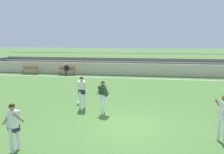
# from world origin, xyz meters

# --- Properties ---
(ground_plane) EXTENTS (160.00, 160.00, 0.00)m
(ground_plane) POSITION_xyz_m (0.00, 0.00, 0.00)
(ground_plane) COLOR #477033
(field_line_sideline) EXTENTS (44.00, 0.12, 0.01)m
(field_line_sideline) POSITION_xyz_m (0.00, 11.17, 0.00)
(field_line_sideline) COLOR white
(field_line_sideline) RESTS_ON ground
(sideline_wall) EXTENTS (48.00, 0.16, 1.22)m
(sideline_wall) POSITION_xyz_m (0.00, 12.88, 0.61)
(sideline_wall) COLOR beige
(sideline_wall) RESTS_ON ground
(bleacher_stand) EXTENTS (27.81, 2.85, 2.04)m
(bleacher_stand) POSITION_xyz_m (-2.63, 15.12, 0.84)
(bleacher_stand) COLOR #897051
(bleacher_stand) RESTS_ON ground
(bench_centre_sideline) EXTENTS (1.80, 0.40, 0.90)m
(bench_centre_sideline) POSITION_xyz_m (-11.26, 12.10, 0.55)
(bench_centre_sideline) COLOR #99754C
(bench_centre_sideline) RESTS_ON ground
(bench_near_bin) EXTENTS (1.80, 0.40, 0.90)m
(bench_near_bin) POSITION_xyz_m (-7.21, 12.10, 0.55)
(bench_near_bin) COLOR #99754C
(bench_near_bin) RESTS_ON ground
(spectator_seated) EXTENTS (0.36, 0.42, 1.21)m
(spectator_seated) POSITION_xyz_m (-7.21, 11.98, 0.70)
(spectator_seated) COLOR #2D2D38
(spectator_seated) RESTS_ON ground
(player_white_on_ball) EXTENTS (0.46, 0.52, 1.72)m
(player_white_on_ball) POSITION_xyz_m (-2.62, 2.04, 1.03)
(player_white_on_ball) COLOR white
(player_white_on_ball) RESTS_ON ground
(player_dark_challenging) EXTENTS (0.63, 0.49, 1.65)m
(player_dark_challenging) POSITION_xyz_m (-1.36, 1.46, 0.98)
(player_dark_challenging) COLOR white
(player_dark_challenging) RESTS_ON ground
(player_white_dropping_back) EXTENTS (0.61, 0.44, 1.64)m
(player_white_dropping_back) POSITION_xyz_m (-3.58, -2.55, 0.97)
(player_white_dropping_back) COLOR white
(player_white_dropping_back) RESTS_ON ground
(player_white_deep_cover) EXTENTS (0.54, 0.69, 1.72)m
(player_white_deep_cover) POSITION_xyz_m (3.48, -0.75, 1.03)
(player_white_deep_cover) COLOR white
(player_white_deep_cover) RESTS_ON ground
(soccer_ball) EXTENTS (0.22, 0.22, 0.22)m
(soccer_ball) POSITION_xyz_m (-2.99, 2.55, 0.11)
(soccer_ball) COLOR white
(soccer_ball) RESTS_ON ground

